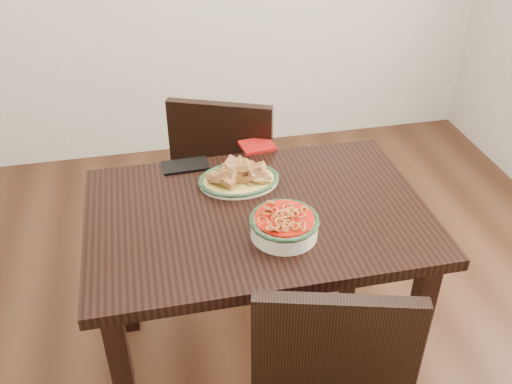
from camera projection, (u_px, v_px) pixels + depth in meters
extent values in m
plane|color=#341C10|center=(258.00, 357.00, 2.30)|extent=(3.50, 3.50, 0.00)
cube|color=black|center=(257.00, 216.00, 1.86)|extent=(1.11, 0.74, 0.04)
cube|color=black|center=(414.00, 338.00, 1.92)|extent=(0.06, 0.06, 0.71)
cube|color=black|center=(122.00, 263.00, 2.23)|extent=(0.06, 0.06, 0.71)
cube|color=black|center=(353.00, 231.00, 2.40)|extent=(0.06, 0.06, 0.71)
cube|color=black|center=(232.00, 177.00, 2.61)|extent=(0.55, 0.55, 0.04)
cube|color=black|center=(273.00, 200.00, 2.85)|extent=(0.04, 0.04, 0.41)
cube|color=black|center=(207.00, 193.00, 2.90)|extent=(0.04, 0.04, 0.41)
cube|color=black|center=(262.00, 243.00, 2.57)|extent=(0.04, 0.04, 0.41)
cube|color=black|center=(189.00, 234.00, 2.62)|extent=(0.04, 0.04, 0.41)
cube|color=black|center=(221.00, 153.00, 2.32)|extent=(0.40, 0.19, 0.44)
cube|color=black|center=(334.00, 361.00, 1.45)|extent=(0.42, 0.15, 0.44)
ellipsoid|color=#EFE6CA|center=(239.00, 181.00, 1.98)|extent=(0.27, 0.21, 0.02)
ellipsoid|color=gold|center=(239.00, 180.00, 1.98)|extent=(0.26, 0.20, 0.01)
torus|color=#193721|center=(239.00, 179.00, 1.98)|extent=(0.22, 0.22, 0.01)
cylinder|color=#ECE4C7|center=(284.00, 227.00, 1.73)|extent=(0.21, 0.21, 0.06)
torus|color=#16311A|center=(284.00, 220.00, 1.72)|extent=(0.22, 0.22, 0.02)
cylinder|color=#A61407|center=(284.00, 219.00, 1.72)|extent=(0.18, 0.18, 0.01)
cube|color=black|center=(185.00, 166.00, 2.07)|extent=(0.17, 0.10, 0.01)
cube|color=#970E0B|center=(257.00, 146.00, 2.19)|extent=(0.14, 0.12, 0.01)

